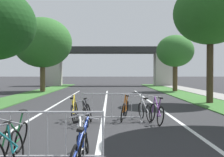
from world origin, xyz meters
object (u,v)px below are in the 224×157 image
Objects in this scene: bicycle_green_9 at (13,141)px; bicycle_blue_4 at (78,152)px; tree_right_pine_far at (210,14)px; crowd_barrier_nearest at (47,139)px; crowd_barrier_second at (112,108)px; bicycle_yellow_1 at (74,111)px; bicycle_white_2 at (83,143)px; bicycle_teal_7 at (8,151)px; tree_right_maple_mid at (175,51)px; bicycle_black_5 at (88,114)px; bicycle_orange_8 at (125,110)px; bicycle_silver_0 at (145,111)px; bicycle_purple_3 at (156,113)px; tree_left_pine_near at (42,43)px.

bicycle_blue_4 is at bearing 153.85° from bicycle_green_9.
tree_right_pine_far is 14.52m from crowd_barrier_nearest.
crowd_barrier_second is 1.28× the size of bicycle_yellow_1.
bicycle_white_2 is (0.65, 0.42, -0.17)m from crowd_barrier_nearest.
bicycle_blue_4 is 1.26m from bicycle_teal_7.
tree_right_maple_mid is at bearing 72.08° from crowd_barrier_nearest.
bicycle_black_5 is 5.12m from bicycle_teal_7.
crowd_barrier_nearest is 1.30× the size of bicycle_black_5.
crowd_barrier_nearest is at bearing 82.67° from bicycle_orange_8.
crowd_barrier_nearest is 1.41× the size of bicycle_silver_0.
bicycle_teal_7 reaches higher than bicycle_silver_0.
bicycle_black_5 is (-0.20, 5.05, 0.02)m from bicycle_blue_4.
bicycle_purple_3 is (2.85, 4.80, -0.14)m from crowd_barrier_nearest.
bicycle_yellow_1 is 1.07× the size of bicycle_purple_3.
bicycle_blue_4 is at bearing 89.53° from bicycle_orange_8.
tree_right_pine_far reaches higher than bicycle_silver_0.
bicycle_white_2 is 0.92× the size of bicycle_black_5.
bicycle_white_2 is 1.50m from bicycle_teal_7.
tree_right_maple_mid is 18.59m from bicycle_silver_0.
crowd_barrier_second is 5.20m from bicycle_green_9.
bicycle_blue_4 is at bearing -121.37° from bicycle_purple_3.
bicycle_purple_3 is at bearing -126.18° from bicycle_green_9.
bicycle_yellow_1 is at bearing -113.39° from tree_right_maple_mid.
tree_right_maple_mid is at bearing -109.04° from bicycle_teal_7.
bicycle_teal_7 is 0.79m from bicycle_green_9.
bicycle_white_2 is at bearing -81.17° from bicycle_yellow_1.
crowd_barrier_second is at bearing -109.03° from tree_right_maple_mid.
bicycle_white_2 is 0.89× the size of bicycle_orange_8.
bicycle_teal_7 is 0.96× the size of bicycle_orange_8.
tree_left_pine_near reaches higher than crowd_barrier_nearest.
bicycle_green_9 is (-1.43, 0.81, 0.03)m from bicycle_blue_4.
bicycle_purple_3 is at bearing -123.83° from bicycle_teal_7.
bicycle_white_2 is at bearing -121.50° from bicycle_silver_0.
tree_right_pine_far reaches higher than bicycle_teal_7.
bicycle_teal_7 is at bearing -177.46° from bicycle_blue_4.
bicycle_teal_7 reaches higher than bicycle_black_5.
tree_right_pine_far is at bearing 41.31° from bicycle_yellow_1.
bicycle_green_9 is at bearing -110.00° from tree_right_maple_mid.
tree_right_maple_mid reaches higher than bicycle_teal_7.
bicycle_white_2 is 0.84m from bicycle_blue_4.
bicycle_teal_7 is (-3.47, -5.18, 0.00)m from bicycle_purple_3.
crowd_barrier_nearest is 5.32m from crowd_barrier_second.
bicycle_blue_4 is at bearing -96.63° from crowd_barrier_second.
bicycle_white_2 is 0.90× the size of bicycle_green_9.
bicycle_yellow_1 is 5.17m from bicycle_white_2.
bicycle_silver_0 is 1.00× the size of bicycle_white_2.
tree_left_pine_near is at bearing 105.47° from bicycle_purple_3.
bicycle_orange_8 is at bearing 2.16° from bicycle_yellow_1.
tree_right_pine_far is 4.03× the size of bicycle_orange_8.
tree_left_pine_near is 19.17m from bicycle_orange_8.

